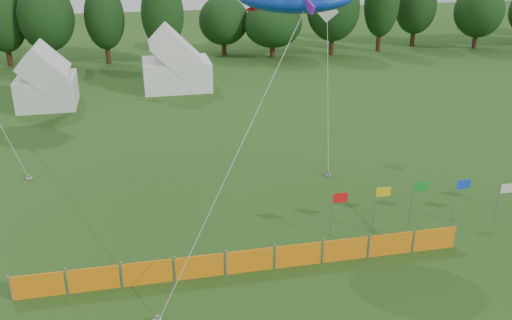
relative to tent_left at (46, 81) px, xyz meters
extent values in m
cylinder|color=#382314|center=(-5.19, 14.37, -0.71)|extent=(0.50, 0.50, 2.38)
ellipsoid|color=black|center=(-5.19, 14.37, 2.40)|extent=(4.09, 4.09, 5.35)
cylinder|color=#382314|center=(-1.21, 13.54, -0.61)|extent=(0.50, 0.50, 2.57)
ellipsoid|color=black|center=(-1.21, 13.54, 2.75)|extent=(5.20, 5.20, 5.79)
cylinder|color=#382314|center=(4.09, 13.48, -0.66)|extent=(0.50, 0.50, 2.46)
ellipsoid|color=black|center=(4.09, 13.48, 2.56)|extent=(3.78, 3.78, 5.55)
cylinder|color=#382314|center=(9.55, 12.08, -0.56)|extent=(0.50, 0.50, 2.66)
ellipsoid|color=black|center=(9.55, 12.08, 2.92)|extent=(4.05, 4.05, 5.99)
cylinder|color=#382314|center=(15.81, 14.69, -0.90)|extent=(0.50, 0.50, 1.98)
ellipsoid|color=black|center=(15.81, 14.69, 1.68)|extent=(5.06, 5.06, 4.46)
cylinder|color=#382314|center=(20.52, 12.72, -0.97)|extent=(0.50, 0.50, 1.86)
ellipsoid|color=black|center=(20.52, 12.72, 1.46)|extent=(5.86, 5.86, 4.18)
cylinder|color=#382314|center=(26.81, 12.54, -0.59)|extent=(0.50, 0.50, 2.62)
ellipsoid|color=black|center=(26.81, 12.54, 2.83)|extent=(5.41, 5.41, 5.89)
cylinder|color=#382314|center=(32.31, 13.15, -0.50)|extent=(0.50, 0.50, 2.78)
ellipsoid|color=black|center=(32.31, 13.15, 3.13)|extent=(3.67, 3.67, 6.26)
cylinder|color=#382314|center=(37.20, 15.04, -0.69)|extent=(0.50, 0.50, 2.42)
ellipsoid|color=black|center=(37.20, 15.04, 2.47)|extent=(4.46, 4.46, 5.44)
cylinder|color=#382314|center=(43.22, 12.29, -0.78)|extent=(0.50, 0.50, 2.24)
ellipsoid|color=black|center=(43.22, 12.29, 2.14)|extent=(5.26, 5.26, 5.03)
cube|color=silver|center=(0.00, 0.00, -0.75)|extent=(4.17, 4.17, 2.29)
cube|color=white|center=(9.94, 2.88, -0.70)|extent=(5.44, 4.35, 2.39)
cube|color=orange|center=(2.46, -24.96, -1.39)|extent=(1.90, 0.06, 1.00)
cube|color=orange|center=(4.46, -24.96, -1.39)|extent=(1.90, 0.06, 1.00)
cube|color=orange|center=(6.46, -24.96, -1.39)|extent=(1.90, 0.06, 1.00)
cube|color=orange|center=(8.46, -24.96, -1.39)|extent=(1.90, 0.06, 1.00)
cube|color=orange|center=(10.46, -24.96, -1.39)|extent=(1.90, 0.06, 1.00)
cube|color=orange|center=(12.46, -24.96, -1.39)|extent=(1.90, 0.06, 1.00)
cube|color=orange|center=(14.46, -24.96, -1.39)|extent=(1.90, 0.06, 1.00)
cube|color=orange|center=(16.46, -24.96, -1.39)|extent=(1.90, 0.06, 1.00)
cube|color=orange|center=(18.46, -24.96, -1.39)|extent=(1.90, 0.06, 1.00)
cylinder|color=gray|center=(14.53, -22.97, -0.85)|extent=(0.06, 0.06, 2.08)
cube|color=red|center=(14.88, -22.97, -0.03)|extent=(0.70, 0.02, 0.45)
cylinder|color=gray|center=(16.53, -22.97, -0.81)|extent=(0.06, 0.06, 2.16)
cube|color=yellow|center=(16.88, -22.97, 0.04)|extent=(0.70, 0.02, 0.45)
cylinder|color=gray|center=(18.53, -22.55, -0.88)|extent=(0.06, 0.06, 2.03)
cube|color=#148C26|center=(18.88, -22.55, -0.09)|extent=(0.70, 0.02, 0.45)
cylinder|color=gray|center=(20.53, -22.83, -0.86)|extent=(0.06, 0.06, 2.07)
cube|color=blue|center=(20.88, -22.83, -0.05)|extent=(0.70, 0.02, 0.45)
cylinder|color=gray|center=(22.53, -23.23, -0.96)|extent=(0.06, 0.06, 1.86)
cube|color=white|center=(22.88, -23.23, -0.26)|extent=(0.70, 0.02, 0.45)
ellipsoid|color=red|center=(12.20, -19.43, 7.69)|extent=(1.50, 0.66, 0.23)
ellipsoid|color=red|center=(14.93, -19.43, 7.69)|extent=(1.50, 0.66, 0.23)
cube|color=purple|center=(13.56, -21.56, 7.98)|extent=(0.37, 0.96, 0.70)
cylinder|color=#A5A5A5|center=(10.13, -24.34, 2.98)|extent=(6.91, 6.14, 9.77)
cube|color=white|center=(18.33, -10.16, 5.96)|extent=(1.35, 0.37, 1.35)
cylinder|color=#A5A5A5|center=(17.43, -13.50, 2.03)|extent=(1.83, 6.71, 7.88)
cube|color=gray|center=(16.53, -16.84, -1.84)|extent=(0.30, 0.30, 0.10)
cube|color=gray|center=(0.53, -13.84, -1.84)|extent=(0.30, 0.30, 0.10)
camera|label=1|loc=(6.67, -43.87, 11.05)|focal=40.00mm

